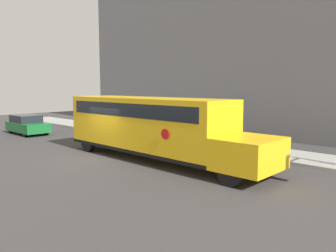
# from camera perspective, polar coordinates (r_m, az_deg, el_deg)

# --- Properties ---
(ground_plane) EXTENTS (60.00, 60.00, 0.00)m
(ground_plane) POSITION_cam_1_polar(r_m,az_deg,el_deg) (16.99, -11.44, -5.36)
(ground_plane) COLOR #3A3838
(sidewalk_strip) EXTENTS (44.00, 3.00, 0.15)m
(sidewalk_strip) POSITION_cam_1_polar(r_m,az_deg,el_deg) (21.28, 3.10, -2.56)
(sidewalk_strip) COLOR #9E9E99
(sidewalk_strip) RESTS_ON ground
(building_backdrop) EXTENTS (32.00, 4.00, 13.51)m
(building_backdrop) POSITION_cam_1_polar(r_m,az_deg,el_deg) (26.46, 12.70, 13.65)
(building_backdrop) COLOR slate
(building_backdrop) RESTS_ON ground
(school_bus) EXTENTS (11.55, 2.57, 3.02)m
(school_bus) POSITION_cam_1_polar(r_m,az_deg,el_deg) (15.93, -2.83, 0.29)
(school_bus) COLOR yellow
(school_bus) RESTS_ON ground
(parked_car) EXTENTS (4.02, 1.78, 1.43)m
(parked_car) POSITION_cam_1_polar(r_m,az_deg,el_deg) (26.84, -23.32, 0.22)
(parked_car) COLOR #196B2D
(parked_car) RESTS_ON ground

